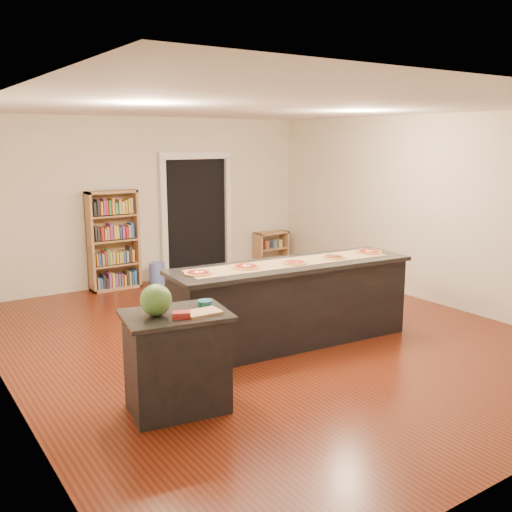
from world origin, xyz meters
TOP-DOWN VIEW (x-y plane):
  - room at (0.00, 0.00)m, footprint 6.00×7.00m
  - doorway at (0.90, 3.46)m, footprint 1.40×0.09m
  - kitchen_island at (0.15, -0.35)m, footprint 3.01×0.82m
  - side_counter at (-1.78, -1.17)m, footprint 0.93×0.68m
  - bookshelf at (-0.72, 3.31)m, footprint 0.81×0.29m
  - low_shelf at (2.45, 3.31)m, footprint 0.67×0.29m
  - waste_bin at (-0.04, 3.16)m, footprint 0.26×0.26m
  - kraft_paper at (0.15, -0.33)m, footprint 2.64×0.69m
  - watermelon at (-1.95, -1.13)m, footprint 0.28×0.28m
  - cutting_board at (-1.59, -1.31)m, footprint 0.32×0.22m
  - package_red at (-1.80, -1.32)m, footprint 0.18×0.16m
  - package_teal at (-1.45, -1.11)m, footprint 0.14×0.14m
  - pizza_a at (-1.05, -0.23)m, footprint 0.33×0.33m
  - pizza_b at (-0.45, -0.26)m, footprint 0.31×0.31m
  - pizza_c at (0.14, -0.40)m, footprint 0.32×0.32m
  - pizza_d at (0.75, -0.41)m, footprint 0.31×0.31m
  - pizza_e at (1.35, -0.41)m, footprint 0.33×0.33m

SIDE VIEW (x-z plane):
  - waste_bin at x=-0.04m, z-range 0.00..0.39m
  - low_shelf at x=2.45m, z-range 0.00..0.67m
  - side_counter at x=-1.78m, z-range 0.00..0.92m
  - kitchen_island at x=0.15m, z-range 0.00..1.00m
  - bookshelf at x=-0.72m, z-range 0.00..1.62m
  - cutting_board at x=-1.59m, z-range 0.92..0.94m
  - package_teal at x=-1.45m, z-range 0.92..0.97m
  - package_red at x=-1.80m, z-range 0.92..0.97m
  - kraft_paper at x=0.15m, z-range 0.99..1.00m
  - pizza_d at x=0.75m, z-range 1.00..1.02m
  - pizza_a at x=-1.05m, z-range 1.00..1.02m
  - pizza_b at x=-0.45m, z-range 1.00..1.02m
  - pizza_c at x=0.14m, z-range 1.00..1.02m
  - pizza_e at x=1.35m, z-range 1.00..1.02m
  - watermelon at x=-1.95m, z-range 0.92..1.20m
  - doorway at x=0.90m, z-range 0.10..2.31m
  - room at x=0.00m, z-range 0.00..2.80m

